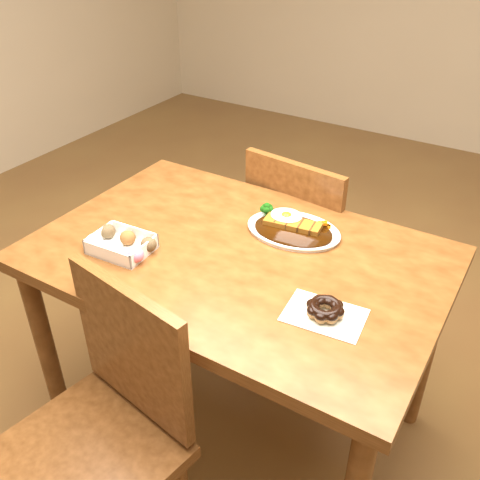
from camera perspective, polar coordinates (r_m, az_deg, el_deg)
The scene contains 7 objects.
ground at distance 2.09m, azimuth -0.28°, elevation -18.50°, with size 6.00×6.00×0.00m, color brown.
table at distance 1.64m, azimuth -0.34°, elevation -4.14°, with size 1.20×0.80×0.75m.
chair_far at distance 2.13m, azimuth 7.13°, elevation -0.34°, with size 0.47×0.47×0.87m.
chair_near at distance 1.50m, azimuth -14.46°, elevation -19.03°, with size 0.48×0.48×0.87m.
katsu_curry_plate at distance 1.67m, azimuth 5.61°, elevation 1.35°, with size 0.31×0.23×0.06m.
donut_box at distance 1.61m, azimuth -12.55°, elevation -0.37°, with size 0.20×0.14×0.05m.
pon_de_ring at distance 1.36m, azimuth 9.06°, elevation -7.33°, with size 0.21×0.16×0.04m.
Camera 1 is at (0.69, -1.11, 1.64)m, focal length 40.00 mm.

